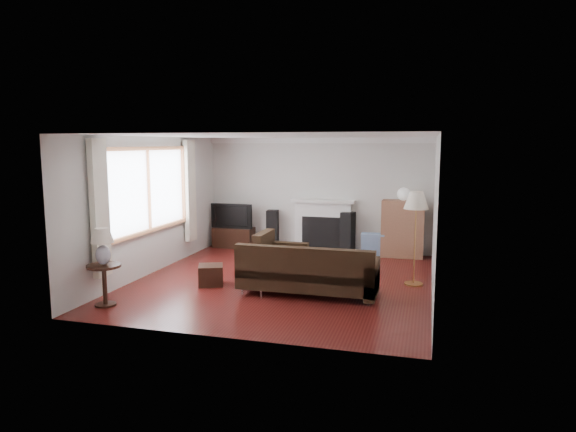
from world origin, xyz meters
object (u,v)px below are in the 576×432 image
(tv_stand, at_px, (234,237))
(coffee_table, at_px, (320,264))
(sectional_sofa, at_px, (308,271))
(side_table, at_px, (105,285))
(floor_lamp, at_px, (415,239))
(bookshelf, at_px, (403,229))

(tv_stand, relative_size, coffee_table, 0.84)
(sectional_sofa, xyz_separation_m, coffee_table, (-0.05, 1.19, -0.17))
(side_table, bearing_deg, floor_lamp, 28.70)
(bookshelf, relative_size, coffee_table, 1.10)
(tv_stand, xyz_separation_m, side_table, (-0.24, -4.54, 0.08))
(floor_lamp, xyz_separation_m, side_table, (-4.35, -2.38, -0.49))
(sectional_sofa, height_order, floor_lamp, floor_lamp)
(tv_stand, height_order, side_table, side_table)
(sectional_sofa, relative_size, coffee_table, 2.16)
(tv_stand, xyz_separation_m, floor_lamp, (4.11, -2.16, 0.56))
(side_table, bearing_deg, bookshelf, 48.45)
(bookshelf, height_order, side_table, bookshelf)
(coffee_table, xyz_separation_m, floor_lamp, (1.65, -0.19, 0.58))
(floor_lamp, bearing_deg, coffee_table, 173.53)
(bookshelf, distance_m, sectional_sofa, 3.43)
(coffee_table, distance_m, floor_lamp, 1.76)
(sectional_sofa, xyz_separation_m, floor_lamp, (1.60, 1.00, 0.41))
(bookshelf, xyz_separation_m, sectional_sofa, (-1.29, -3.17, -0.22))
(side_table, bearing_deg, tv_stand, 86.99)
(floor_lamp, distance_m, side_table, 4.98)
(bookshelf, distance_m, floor_lamp, 2.20)
(tv_stand, height_order, floor_lamp, floor_lamp)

